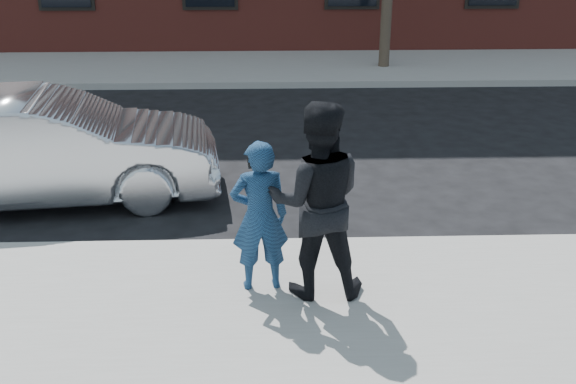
{
  "coord_description": "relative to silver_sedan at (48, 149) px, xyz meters",
  "views": [
    {
      "loc": [
        1.59,
        -5.58,
        3.8
      ],
      "look_at": [
        1.78,
        0.4,
        1.26
      ],
      "focal_mm": 42.0,
      "sensor_mm": 36.0,
      "label": 1
    }
  ],
  "objects": [
    {
      "name": "ground",
      "position": [
        1.41,
        -3.2,
        -0.76
      ],
      "size": [
        100.0,
        100.0,
        0.0
      ],
      "primitive_type": "plane",
      "color": "black",
      "rests_on": "ground"
    },
    {
      "name": "near_sidewalk",
      "position": [
        1.41,
        -3.45,
        -0.68
      ],
      "size": [
        50.0,
        3.5,
        0.15
      ],
      "primitive_type": "cube",
      "color": "gray",
      "rests_on": "ground"
    },
    {
      "name": "near_curb",
      "position": [
        1.41,
        -1.65,
        -0.68
      ],
      "size": [
        50.0,
        0.1,
        0.15
      ],
      "primitive_type": "cube",
      "color": "#999691",
      "rests_on": "ground"
    },
    {
      "name": "far_sidewalk",
      "position": [
        1.41,
        8.05,
        -0.68
      ],
      "size": [
        50.0,
        3.5,
        0.15
      ],
      "primitive_type": "cube",
      "color": "gray",
      "rests_on": "ground"
    },
    {
      "name": "far_curb",
      "position": [
        1.41,
        6.25,
        -0.68
      ],
      "size": [
        50.0,
        0.1,
        0.15
      ],
      "primitive_type": "cube",
      "color": "#999691",
      "rests_on": "ground"
    },
    {
      "name": "silver_sedan",
      "position": [
        0.0,
        0.0,
        0.0
      ],
      "size": [
        4.76,
        2.16,
        1.52
      ],
      "primitive_type": "imported",
      "rotation": [
        0.0,
        0.0,
        1.7
      ],
      "color": "#B7BABF",
      "rests_on": "ground"
    },
    {
      "name": "man_hoodie",
      "position": [
        2.91,
        -2.68,
        0.19
      ],
      "size": [
        0.63,
        0.51,
        1.6
      ],
      "rotation": [
        0.0,
        0.0,
        3.27
      ],
      "color": "navy",
      "rests_on": "near_sidewalk"
    },
    {
      "name": "man_peacoat",
      "position": [
        3.47,
        -2.78,
        0.4
      ],
      "size": [
        0.98,
        0.76,
        2.01
      ],
      "rotation": [
        0.0,
        0.0,
        3.14
      ],
      "color": "black",
      "rests_on": "near_sidewalk"
    }
  ]
}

